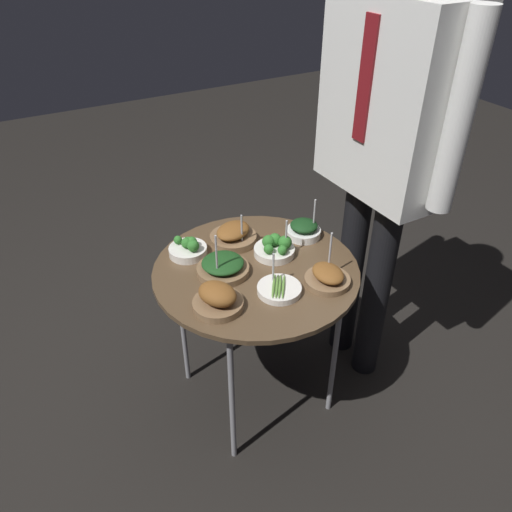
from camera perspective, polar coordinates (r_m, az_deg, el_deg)
The scene contains 11 objects.
ground_plane at distance 2.15m, azimuth 0.00°, elevation -15.24°, with size 8.00×8.00×0.00m, color black.
serving_cart at distance 1.74m, azimuth 0.00°, elevation -2.45°, with size 0.71×0.71×0.64m.
bowl_broccoli_mid_right at distance 1.77m, azimuth 2.20°, elevation 0.94°, with size 0.15×0.15×0.14m.
bowl_asparagus_front_left at distance 1.60m, azimuth 2.57°, elevation -3.81°, with size 0.14×0.14×0.13m.
bowl_broccoli_back_right at distance 1.78m, azimuth -7.75°, elevation 0.90°, with size 0.14×0.14×0.07m.
bowl_spinach_center at distance 1.68m, azimuth -3.81°, elevation -1.19°, with size 0.18×0.18×0.18m.
bowl_roast_mid_left at distance 1.65m, azimuth 8.19°, elevation -2.36°, with size 0.15×0.15×0.17m.
bowl_roast_back_left at distance 1.84m, azimuth -2.62°, elevation 2.41°, with size 0.17×0.17×0.13m.
bowl_spinach_front_center at distance 1.87m, azimuth 5.48°, elevation 3.02°, with size 0.13×0.13×0.16m.
bowl_roast_front_right at distance 1.53m, azimuth -4.40°, elevation -4.86°, with size 0.16×0.16×0.08m.
waiter_figure at distance 1.76m, azimuth 14.75°, elevation 14.38°, with size 0.62×0.23×1.69m.
Camera 1 is at (1.20, -0.68, 1.65)m, focal length 35.00 mm.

